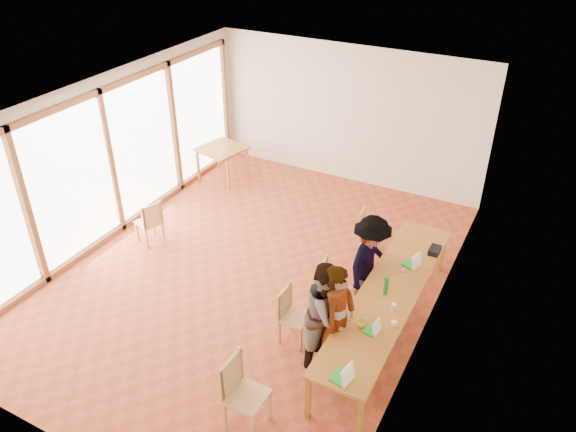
% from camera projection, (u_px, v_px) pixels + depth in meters
% --- Properties ---
extents(ground, '(8.00, 8.00, 0.00)m').
position_uv_depth(ground, '(254.00, 272.00, 9.69)').
color(ground, '#AF482A').
rests_on(ground, ground).
extents(wall_back, '(6.00, 0.10, 3.00)m').
position_uv_depth(wall_back, '(347.00, 115.00, 11.94)').
color(wall_back, beige).
rests_on(wall_back, ground).
extents(wall_front, '(6.00, 0.10, 3.00)m').
position_uv_depth(wall_front, '(54.00, 361.00, 5.89)').
color(wall_front, beige).
rests_on(wall_front, ground).
extents(wall_right, '(0.10, 8.00, 3.00)m').
position_uv_depth(wall_right, '(437.00, 246.00, 7.72)').
color(wall_right, beige).
rests_on(wall_right, ground).
extents(window_wall, '(0.10, 8.00, 3.00)m').
position_uv_depth(window_wall, '(110.00, 159.00, 10.09)').
color(window_wall, white).
rests_on(window_wall, ground).
extents(ceiling, '(6.00, 8.00, 0.04)m').
position_uv_depth(ceiling, '(247.00, 105.00, 8.12)').
color(ceiling, white).
rests_on(ceiling, wall_back).
extents(communal_table, '(0.80, 4.00, 0.75)m').
position_uv_depth(communal_table, '(389.00, 295.00, 8.06)').
color(communal_table, '#B77B28').
rests_on(communal_table, ground).
extents(side_table, '(0.90, 0.90, 0.75)m').
position_uv_depth(side_table, '(222.00, 151.00, 12.35)').
color(side_table, '#B77B28').
rests_on(side_table, ground).
extents(chair_near, '(0.48, 0.48, 0.53)m').
position_uv_depth(chair_near, '(239.00, 385.00, 6.74)').
color(chair_near, '#DFB56F').
rests_on(chair_near, ground).
extents(chair_mid, '(0.41, 0.41, 0.46)m').
position_uv_depth(chair_mid, '(290.00, 309.00, 8.05)').
color(chair_mid, '#DFB56F').
rests_on(chair_mid, ground).
extents(chair_far, '(0.51, 0.51, 0.52)m').
position_uv_depth(chair_far, '(328.00, 285.00, 8.43)').
color(chair_far, '#DFB56F').
rests_on(chair_far, ground).
extents(chair_empty, '(0.43, 0.43, 0.44)m').
position_uv_depth(chair_empty, '(366.00, 225.00, 10.04)').
color(chair_empty, '#DFB56F').
rests_on(chair_empty, ground).
extents(chair_spare, '(0.52, 0.52, 0.46)m').
position_uv_depth(chair_spare, '(151.00, 219.00, 10.18)').
color(chair_spare, '#DFB56F').
rests_on(chair_spare, ground).
extents(person_near, '(0.44, 0.63, 1.66)m').
position_uv_depth(person_near, '(338.00, 319.00, 7.43)').
color(person_near, gray).
rests_on(person_near, ground).
extents(person_mid, '(0.62, 0.79, 1.62)m').
position_uv_depth(person_mid, '(327.00, 314.00, 7.55)').
color(person_mid, gray).
rests_on(person_mid, ground).
extents(person_far, '(0.69, 1.08, 1.60)m').
position_uv_depth(person_far, '(370.00, 263.00, 8.57)').
color(person_far, gray).
rests_on(person_far, ground).
extents(laptop_near, '(0.27, 0.29, 0.22)m').
position_uv_depth(laptop_near, '(344.00, 376.00, 6.61)').
color(laptop_near, green).
rests_on(laptop_near, communal_table).
extents(laptop_mid, '(0.21, 0.23, 0.18)m').
position_uv_depth(laptop_mid, '(374.00, 329.00, 7.32)').
color(laptop_mid, green).
rests_on(laptop_mid, communal_table).
extents(laptop_far, '(0.28, 0.29, 0.21)m').
position_uv_depth(laptop_far, '(414.00, 262.00, 8.56)').
color(laptop_far, green).
rests_on(laptop_far, communal_table).
extents(yellow_mug, '(0.15, 0.15, 0.10)m').
position_uv_depth(yellow_mug, '(361.00, 323.00, 7.41)').
color(yellow_mug, yellow).
rests_on(yellow_mug, communal_table).
extents(green_bottle, '(0.07, 0.07, 0.28)m').
position_uv_depth(green_bottle, '(386.00, 286.00, 7.94)').
color(green_bottle, '#196D24').
rests_on(green_bottle, communal_table).
extents(clear_glass, '(0.07, 0.07, 0.09)m').
position_uv_depth(clear_glass, '(394.00, 307.00, 7.70)').
color(clear_glass, silver).
rests_on(clear_glass, communal_table).
extents(condiment_cup, '(0.08, 0.08, 0.06)m').
position_uv_depth(condiment_cup, '(394.00, 323.00, 7.43)').
color(condiment_cup, white).
rests_on(condiment_cup, communal_table).
extents(pink_phone, '(0.05, 0.10, 0.01)m').
position_uv_depth(pink_phone, '(403.00, 270.00, 8.47)').
color(pink_phone, '#F14CA9').
rests_on(pink_phone, communal_table).
extents(black_pouch, '(0.16, 0.26, 0.09)m').
position_uv_depth(black_pouch, '(435.00, 250.00, 8.86)').
color(black_pouch, black).
rests_on(black_pouch, communal_table).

